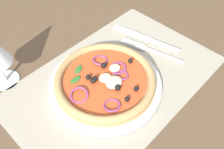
{
  "coord_description": "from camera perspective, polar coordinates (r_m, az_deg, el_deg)",
  "views": [
    {
      "loc": [
        -27.64,
        -25.59,
        45.67
      ],
      "look_at": [
        -0.98,
        0.0,
        2.86
      ],
      "focal_mm": 39.34,
      "sensor_mm": 36.0,
      "label": 1
    }
  ],
  "objects": [
    {
      "name": "ground_plane",
      "position": [
        0.6,
        0.65,
        -2.02
      ],
      "size": [
        190.0,
        140.0,
        2.4
      ],
      "primitive_type": "cube",
      "color": "brown"
    },
    {
      "name": "knife",
      "position": [
        0.7,
        7.67,
        8.33
      ],
      "size": [
        5.71,
        19.91,
        0.62
      ],
      "rotation": [
        0.0,
        0.0,
        1.78
      ],
      "color": "silver",
      "rests_on": "placemat"
    },
    {
      "name": "pizza",
      "position": [
        0.55,
        -1.51,
        -1.31
      ],
      "size": [
        23.04,
        23.04,
        2.68
      ],
      "color": "tan",
      "rests_on": "plate"
    },
    {
      "name": "plate",
      "position": [
        0.57,
        -1.5,
        -2.47
      ],
      "size": [
        25.96,
        25.96,
        1.46
      ],
      "primitive_type": "cylinder",
      "color": "white",
      "rests_on": "placemat"
    },
    {
      "name": "fork",
      "position": [
        0.66,
        8.46,
        5.76
      ],
      "size": [
        5.81,
        17.83,
        0.44
      ],
      "rotation": [
        0.0,
        0.0,
        1.81
      ],
      "color": "silver",
      "rests_on": "placemat"
    },
    {
      "name": "placemat",
      "position": [
        0.59,
        0.66,
        -1.17
      ],
      "size": [
        50.58,
        32.42,
        0.4
      ],
      "primitive_type": "cube",
      "color": "#A39984",
      "rests_on": "ground_plane"
    }
  ]
}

